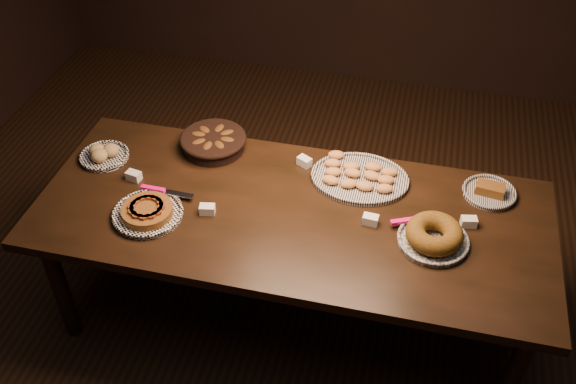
% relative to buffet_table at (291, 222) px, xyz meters
% --- Properties ---
extents(ground, '(5.00, 5.00, 0.00)m').
position_rel_buffet_table_xyz_m(ground, '(0.00, 0.00, -0.68)').
color(ground, black).
rests_on(ground, ground).
extents(buffet_table, '(2.40, 1.00, 0.75)m').
position_rel_buffet_table_xyz_m(buffet_table, '(0.00, 0.00, 0.00)').
color(buffet_table, black).
rests_on(buffet_table, ground).
extents(apple_tart_plate, '(0.33, 0.33, 0.06)m').
position_rel_buffet_table_xyz_m(apple_tart_plate, '(-0.64, -0.18, 0.10)').
color(apple_tart_plate, white).
rests_on(apple_tart_plate, buffet_table).
extents(madeleine_platter, '(0.48, 0.39, 0.05)m').
position_rel_buffet_table_xyz_m(madeleine_platter, '(0.27, 0.30, 0.09)').
color(madeleine_platter, black).
rests_on(madeleine_platter, buffet_table).
extents(bundt_cake_plate, '(0.36, 0.33, 0.10)m').
position_rel_buffet_table_xyz_m(bundt_cake_plate, '(0.65, -0.05, 0.12)').
color(bundt_cake_plate, black).
rests_on(bundt_cake_plate, buffet_table).
extents(croissant_basket, '(0.38, 0.38, 0.09)m').
position_rel_buffet_table_xyz_m(croissant_basket, '(-0.50, 0.37, 0.12)').
color(croissant_basket, black).
rests_on(croissant_basket, buffet_table).
extents(bread_roll_plate, '(0.25, 0.25, 0.08)m').
position_rel_buffet_table_xyz_m(bread_roll_plate, '(-1.02, 0.16, 0.10)').
color(bread_roll_plate, white).
rests_on(bread_roll_plate, buffet_table).
extents(loaf_plate, '(0.26, 0.26, 0.06)m').
position_rel_buffet_table_xyz_m(loaf_plate, '(0.89, 0.33, 0.09)').
color(loaf_plate, black).
rests_on(loaf_plate, buffet_table).
extents(tent_cards, '(1.68, 0.52, 0.04)m').
position_rel_buffet_table_xyz_m(tent_cards, '(-0.00, 0.08, 0.10)').
color(tent_cards, white).
rests_on(tent_cards, buffet_table).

